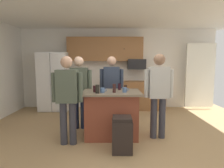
% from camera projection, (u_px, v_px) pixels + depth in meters
% --- Properties ---
extents(floor, '(7.04, 7.04, 0.00)m').
position_uv_depth(floor, '(121.00, 139.00, 3.87)').
color(floor, tan).
rests_on(floor, ground).
extents(ceiling, '(7.04, 7.04, 0.00)m').
position_uv_depth(ceiling, '(122.00, 3.00, 3.58)').
color(ceiling, white).
extents(back_wall, '(6.40, 0.10, 2.60)m').
position_uv_depth(back_wall, '(118.00, 69.00, 6.51)').
color(back_wall, white).
rests_on(back_wall, ground).
extents(french_door_window_panel, '(0.90, 0.06, 2.00)m').
position_uv_depth(french_door_window_panel, '(201.00, 75.00, 6.13)').
color(french_door_window_panel, white).
rests_on(french_door_window_panel, ground).
extents(cabinet_run_upper, '(2.40, 0.38, 0.75)m').
position_uv_depth(cabinet_run_upper, '(106.00, 49.00, 6.24)').
color(cabinet_run_upper, '#936038').
extents(cabinet_run_lower, '(1.80, 0.63, 0.90)m').
position_uv_depth(cabinet_run_lower, '(136.00, 95.00, 6.28)').
color(cabinet_run_lower, '#936038').
rests_on(cabinet_run_lower, ground).
extents(refrigerator, '(0.90, 0.76, 1.81)m').
position_uv_depth(refrigerator, '(55.00, 81.00, 6.14)').
color(refrigerator, white).
rests_on(refrigerator, ground).
extents(microwave_over_range, '(0.56, 0.40, 0.32)m').
position_uv_depth(microwave_over_range, '(137.00, 64.00, 6.19)').
color(microwave_over_range, black).
extents(kitchen_island, '(1.17, 0.84, 0.93)m').
position_uv_depth(kitchen_island, '(112.00, 114.00, 3.98)').
color(kitchen_island, brown).
rests_on(kitchen_island, ground).
extents(person_host_foreground, '(0.57, 0.22, 1.63)m').
position_uv_depth(person_host_foreground, '(68.00, 95.00, 3.53)').
color(person_host_foreground, '#383842').
rests_on(person_host_foreground, ground).
extents(person_guest_right, '(0.57, 0.22, 1.65)m').
position_uv_depth(person_guest_right, '(112.00, 86.00, 4.68)').
color(person_guest_right, '#383842').
rests_on(person_guest_right, ground).
extents(person_guest_by_door, '(0.57, 0.22, 1.68)m').
position_uv_depth(person_guest_by_door, '(159.00, 90.00, 3.83)').
color(person_guest_by_door, '#383842').
rests_on(person_guest_by_door, ground).
extents(person_elder_center, '(0.57, 0.22, 1.65)m').
position_uv_depth(person_elder_center, '(80.00, 88.00, 4.40)').
color(person_elder_center, '#232D4C').
rests_on(person_elder_center, ground).
extents(glass_short_whisky, '(0.07, 0.07, 0.13)m').
position_uv_depth(glass_short_whisky, '(95.00, 89.00, 3.82)').
color(glass_short_whisky, black).
rests_on(glass_short_whisky, kitchen_island).
extents(mug_ceramic_white, '(0.12, 0.08, 0.10)m').
position_uv_depth(mug_ceramic_white, '(125.00, 90.00, 3.79)').
color(mug_ceramic_white, '#4C6B99').
rests_on(mug_ceramic_white, kitchen_island).
extents(mug_blue_stoneware, '(0.13, 0.09, 0.09)m').
position_uv_depth(mug_blue_stoneware, '(103.00, 90.00, 3.76)').
color(mug_blue_stoneware, '#4C6B99').
rests_on(mug_blue_stoneware, kitchen_island).
extents(tumbler_amber, '(0.06, 0.06, 0.14)m').
position_uv_depth(tumbler_amber, '(120.00, 87.00, 4.12)').
color(tumbler_amber, black).
rests_on(tumbler_amber, kitchen_island).
extents(glass_stout_tall, '(0.07, 0.07, 0.16)m').
position_uv_depth(glass_stout_tall, '(98.00, 89.00, 3.68)').
color(glass_stout_tall, black).
rests_on(glass_stout_tall, kitchen_island).
extents(glass_dark_ale, '(0.06, 0.06, 0.13)m').
position_uv_depth(glass_dark_ale, '(126.00, 88.00, 3.94)').
color(glass_dark_ale, black).
rests_on(glass_dark_ale, kitchen_island).
extents(glass_pilsner, '(0.07, 0.07, 0.17)m').
position_uv_depth(glass_pilsner, '(115.00, 88.00, 3.76)').
color(glass_pilsner, '#321A18').
rests_on(glass_pilsner, kitchen_island).
extents(trash_bin, '(0.34, 0.34, 0.61)m').
position_uv_depth(trash_bin, '(122.00, 134.00, 3.30)').
color(trash_bin, black).
rests_on(trash_bin, ground).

